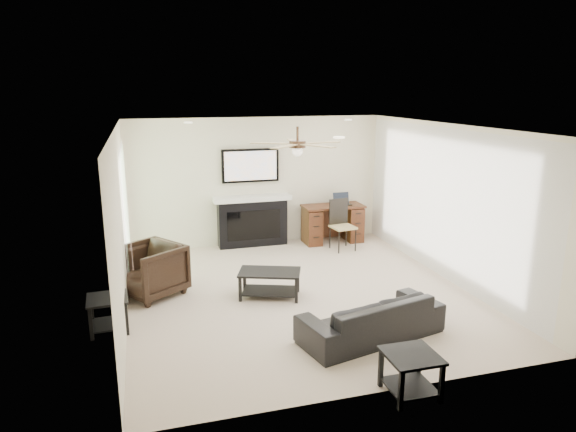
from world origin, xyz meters
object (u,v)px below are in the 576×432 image
at_px(sofa, 371,317).
at_px(coffee_table, 270,284).
at_px(armchair, 150,270).
at_px(desk, 333,224).
at_px(fireplace_unit, 252,198).

relative_size(sofa, coffee_table, 2.04).
relative_size(sofa, armchair, 2.12).
bearing_deg(coffee_table, sofa, -40.42).
xyz_separation_m(sofa, coffee_table, (-0.90, 1.60, -0.07)).
bearing_deg(coffee_table, armchair, -177.71).
relative_size(sofa, desk, 1.50).
relative_size(armchair, fireplace_unit, 0.45).
relative_size(armchair, coffee_table, 0.96).
bearing_deg(sofa, desk, -117.50).
relative_size(fireplace_unit, desk, 1.57).
distance_m(sofa, armchair, 3.38).
distance_m(coffee_table, desk, 3.07).
xyz_separation_m(fireplace_unit, desk, (1.60, -0.20, -0.57)).
relative_size(coffee_table, desk, 0.74).
xyz_separation_m(armchair, coffee_table, (1.70, -0.55, -0.19)).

